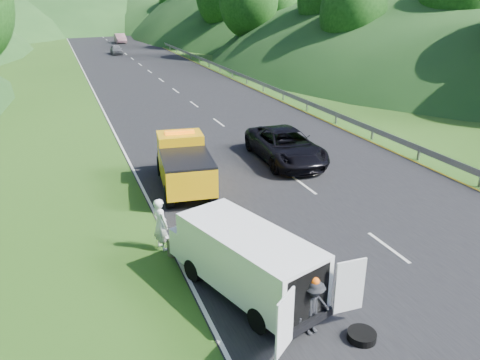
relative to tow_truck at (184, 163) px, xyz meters
name	(u,v)px	position (x,y,z in m)	size (l,w,h in m)	color
ground	(284,237)	(2.09, -5.77, -1.15)	(320.00, 320.00, 0.00)	#38661E
road_surface	(150,72)	(5.09, 34.23, -1.14)	(14.00, 200.00, 0.02)	black
guardrail	(184,56)	(12.39, 46.73, -1.15)	(0.06, 140.00, 1.52)	gray
tree_line_right	(248,47)	(25.09, 54.23, -1.15)	(14.00, 140.00, 14.00)	#255E1B
hills_backdrop	(98,24)	(8.59, 128.93, -1.15)	(201.00, 288.60, 44.00)	#2D5B23
tow_truck	(184,163)	(0.00, 0.00, 0.00)	(2.68, 5.69, 2.35)	black
white_van	(245,258)	(-0.44, -8.35, -0.02)	(4.02, 6.10, 2.00)	black
woman	(162,249)	(-2.14, -5.02, -1.15)	(0.67, 0.49, 1.84)	white
child	(224,256)	(-0.33, -6.23, -1.15)	(0.46, 0.36, 0.96)	tan
worker	(311,333)	(0.50, -10.62, -1.15)	(1.00, 0.58, 1.55)	black
suitcase	(174,247)	(-1.86, -5.59, -0.83)	(0.39, 0.22, 0.63)	#524D3D
spare_tire	(361,340)	(1.55, -11.30, -1.15)	(0.73, 0.73, 0.20)	black
passing_suv	(285,161)	(5.78, 1.56, -1.15)	(2.75, 5.96, 1.66)	black
dist_car_a	(117,54)	(3.82, 52.17, -1.15)	(1.50, 3.73, 1.27)	#55565B
dist_car_b	(121,43)	(6.68, 68.96, -1.15)	(1.69, 4.83, 1.59)	#825661
dist_car_c	(93,36)	(3.67, 87.69, -1.15)	(2.15, 5.28, 1.53)	brown
dist_car_d	(86,30)	(3.61, 105.92, -1.15)	(1.50, 3.73, 1.27)	#686541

